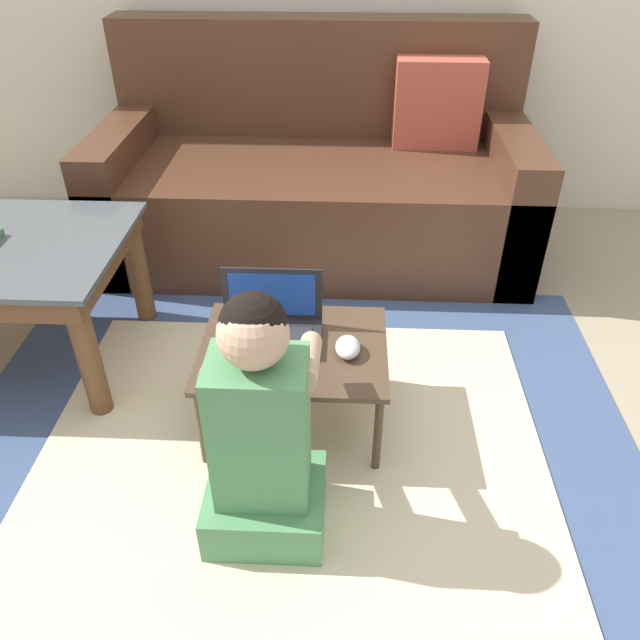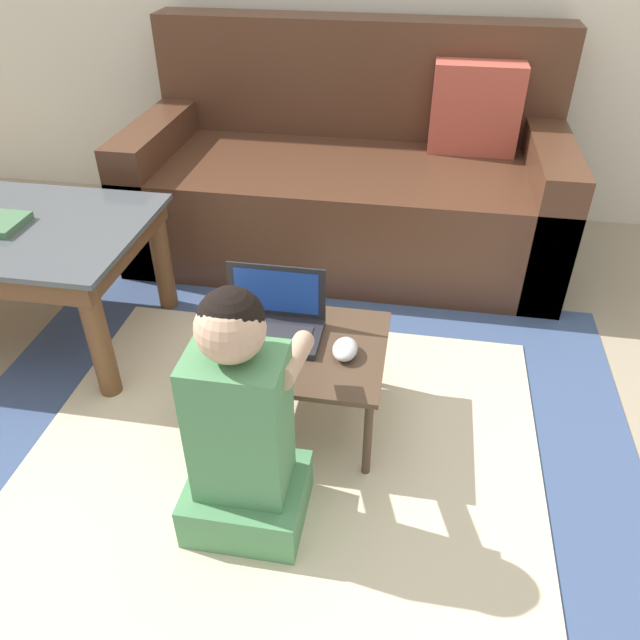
# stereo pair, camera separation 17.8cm
# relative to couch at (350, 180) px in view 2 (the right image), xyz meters

# --- Properties ---
(ground_plane) EXTENTS (16.00, 16.00, 0.00)m
(ground_plane) POSITION_rel_couch_xyz_m (0.13, -1.29, -0.31)
(ground_plane) COLOR gray
(area_rug) EXTENTS (2.04, 1.88, 0.01)m
(area_rug) POSITION_rel_couch_xyz_m (-0.01, -1.36, -0.30)
(area_rug) COLOR #3D517A
(area_rug) RESTS_ON ground_plane
(couch) EXTENTS (1.77, 0.86, 0.91)m
(couch) POSITION_rel_couch_xyz_m (0.00, 0.00, 0.00)
(couch) COLOR #4C2D1E
(couch) RESTS_ON ground_plane
(laptop_desk) EXTENTS (0.53, 0.42, 0.29)m
(laptop_desk) POSITION_rel_couch_xyz_m (-0.01, -1.17, -0.05)
(laptop_desk) COLOR #4C3828
(laptop_desk) RESTS_ON ground_plane
(laptop) EXTENTS (0.29, 0.18, 0.19)m
(laptop) POSITION_rel_couch_xyz_m (-0.08, -1.12, 0.02)
(laptop) COLOR #232328
(laptop) RESTS_ON laptop_desk
(computer_mouse) EXTENTS (0.07, 0.10, 0.04)m
(computer_mouse) POSITION_rel_couch_xyz_m (0.14, -1.19, 0.01)
(computer_mouse) COLOR silver
(computer_mouse) RESTS_ON laptop_desk
(person_seated) EXTENTS (0.30, 0.39, 0.71)m
(person_seated) POSITION_rel_couch_xyz_m (-0.06, -1.54, 0.01)
(person_seated) COLOR #518E5B
(person_seated) RESTS_ON ground_plane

